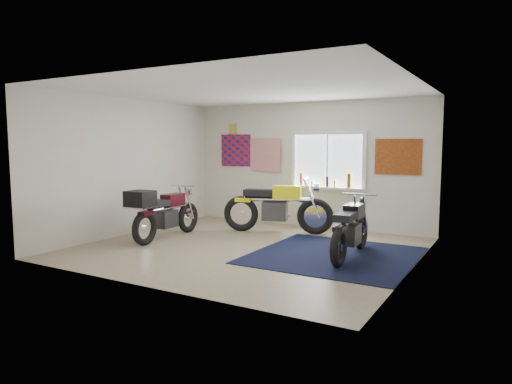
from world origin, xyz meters
The scene contains 10 objects.
ground centered at (0.00, 0.00, 0.00)m, with size 5.50×5.50×0.00m, color #9E896B.
room_shell centered at (0.00, 0.00, 1.64)m, with size 5.50×5.50×5.50m.
navy_rug centered at (1.49, 0.24, 0.01)m, with size 2.50×2.60×0.01m, color black.
window_assembly centered at (0.50, 2.47, 1.37)m, with size 1.66×0.17×1.26m.
oil_bottles centered at (0.57, 2.40, 1.03)m, with size 1.16×0.09×0.30m.
flag_display centered at (-1.90, 2.48, 2.15)m, with size 1.60×0.10×1.17m.
triumph_poster centered at (1.95, 2.48, 1.55)m, with size 0.90×0.03×0.70m, color #A54C14.
yellow_triumph centered at (-0.20, 1.50, 0.50)m, with size 2.21×0.89×1.14m.
black_chrome_bike centered at (1.75, 0.26, 0.43)m, with size 0.59×1.92×0.99m.
maroon_tourer centered at (-1.74, -0.21, 0.52)m, with size 0.60×1.97×1.00m.
Camera 1 is at (4.00, -6.67, 1.80)m, focal length 32.00 mm.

